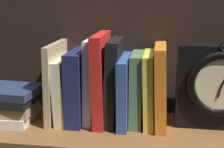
# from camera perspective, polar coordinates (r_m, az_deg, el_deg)

# --- Properties ---
(ground_plane) EXTENTS (0.87, 0.27, 0.03)m
(ground_plane) POSITION_cam_1_polar(r_m,az_deg,el_deg) (0.87, -0.57, -9.91)
(ground_plane) COLOR brown
(back_panel) EXTENTS (0.87, 0.01, 0.37)m
(back_panel) POSITION_cam_1_polar(r_m,az_deg,el_deg) (0.93, 0.69, 4.44)
(back_panel) COLOR black
(back_panel) RESTS_ON ground_plane
(book_tan_shortstories) EXTENTS (0.02, 0.16, 0.21)m
(book_tan_shortstories) POSITION_cam_1_polar(r_m,az_deg,el_deg) (0.89, -9.78, -1.30)
(book_tan_shortstories) COLOR tan
(book_tan_shortstories) RESTS_ON ground_plane
(book_cream_twain) EXTENTS (0.03, 0.15, 0.17)m
(book_cream_twain) POSITION_cam_1_polar(r_m,az_deg,el_deg) (0.89, -8.20, -2.59)
(book_cream_twain) COLOR beige
(book_cream_twain) RESTS_ON ground_plane
(book_navy_bierce) EXTENTS (0.04, 0.16, 0.19)m
(book_navy_bierce) POSITION_cam_1_polar(r_m,az_deg,el_deg) (0.88, -5.86, -2.05)
(book_navy_bierce) COLOR #192147
(book_navy_bierce) RESTS_ON ground_plane
(book_white_catcher) EXTENTS (0.03, 0.12, 0.22)m
(book_white_catcher) POSITION_cam_1_polar(r_m,az_deg,el_deg) (0.87, -3.63, -1.16)
(book_white_catcher) COLOR silver
(book_white_catcher) RESTS_ON ground_plane
(book_red_requiem) EXTENTS (0.03, 0.16, 0.24)m
(book_red_requiem) POSITION_cam_1_polar(r_m,az_deg,el_deg) (0.86, -1.80, -0.80)
(book_red_requiem) COLOR red
(book_red_requiem) RESTS_ON ground_plane
(book_black_skeptic) EXTENTS (0.04, 0.14, 0.23)m
(book_black_skeptic) POSITION_cam_1_polar(r_m,az_deg,el_deg) (0.86, 0.29, -1.31)
(book_black_skeptic) COLOR black
(book_black_skeptic) RESTS_ON ground_plane
(book_blue_modern) EXTENTS (0.03, 0.17, 0.18)m
(book_blue_modern) POSITION_cam_1_polar(r_m,az_deg,el_deg) (0.86, 2.31, -2.87)
(book_blue_modern) COLOR #2D4C8E
(book_blue_modern) RESTS_ON ground_plane
(book_green_romantic) EXTENTS (0.03, 0.12, 0.19)m
(book_green_romantic) POSITION_cam_1_polar(r_m,az_deg,el_deg) (0.85, 4.42, -2.62)
(book_green_romantic) COLOR #476B44
(book_green_romantic) RESTS_ON ground_plane
(book_yellow_seinlanguage) EXTENTS (0.03, 0.14, 0.19)m
(book_yellow_seinlanguage) POSITION_cam_1_polar(r_m,az_deg,el_deg) (0.85, 6.54, -2.64)
(book_yellow_seinlanguage) COLOR gold
(book_yellow_seinlanguage) RESTS_ON ground_plane
(book_orange_pandolfini) EXTENTS (0.04, 0.15, 0.21)m
(book_orange_pandolfini) POSITION_cam_1_polar(r_m,az_deg,el_deg) (0.85, 8.56, -2.07)
(book_orange_pandolfini) COLOR orange
(book_orange_pandolfini) RESTS_ON ground_plane
(framed_clock) EXTENTS (0.21, 0.06, 0.23)m
(framed_clock) POSITION_cam_1_polar(r_m,az_deg,el_deg) (0.86, 18.37, -2.10)
(framed_clock) COLOR black
(framed_clock) RESTS_ON ground_plane
(book_stack_side) EXTENTS (0.18, 0.14, 0.10)m
(book_stack_side) POSITION_cam_1_polar(r_m,az_deg,el_deg) (0.92, -18.37, -5.06)
(book_stack_side) COLOR beige
(book_stack_side) RESTS_ON ground_plane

